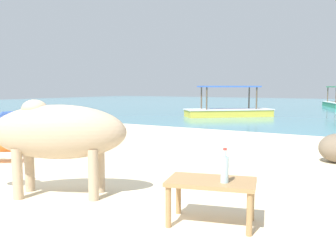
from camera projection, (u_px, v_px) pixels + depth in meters
name	position (u px, v px, depth m)	size (l,w,h in m)	color
sand_beach	(19.00, 196.00, 4.12)	(18.00, 14.00, 0.04)	beige
water_surface	(325.00, 107.00, 22.78)	(60.00, 36.00, 0.03)	teal
cow	(54.00, 133.00, 4.00)	(1.84, 1.25, 1.07)	tan
low_bench_table	(211.00, 187.00, 3.19)	(0.85, 0.63, 0.40)	#A37A4C
bottle	(225.00, 169.00, 3.08)	(0.07, 0.07, 0.30)	#A3C6D1
deck_chair_near	(6.00, 138.00, 5.95)	(0.88, 0.93, 0.68)	#A37A4C
deck_chair_far	(12.00, 124.00, 8.06)	(0.80, 0.58, 0.68)	#A37A4C
boat_yellow	(228.00, 110.00, 15.42)	(3.49, 3.33, 1.29)	gold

